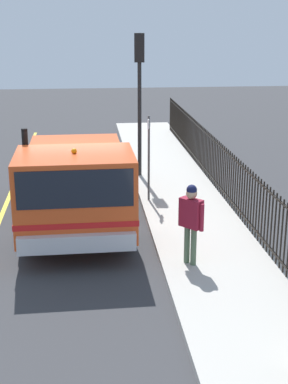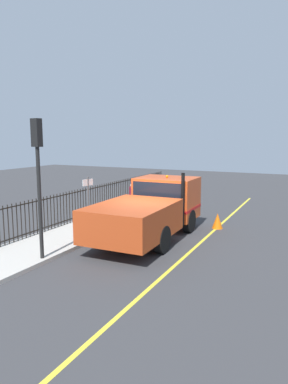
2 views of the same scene
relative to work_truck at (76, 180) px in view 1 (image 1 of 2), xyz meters
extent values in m
plane|color=#38383A|center=(-0.05, 0.72, -1.22)|extent=(56.71, 56.71, 0.00)
cube|color=#B7B2A8|center=(2.98, 0.72, -1.16)|extent=(2.49, 25.78, 0.13)
cube|color=#D84C1E|center=(0.02, -1.47, 0.13)|extent=(2.51, 1.96, 1.74)
cube|color=black|center=(0.02, -1.47, 0.51)|extent=(2.31, 2.00, 0.77)
cube|color=#B8411A|center=(-0.02, 1.79, -0.17)|extent=(2.53, 3.65, 1.14)
cube|color=silver|center=(0.04, -2.51, -0.59)|extent=(2.36, 0.23, 0.36)
cube|color=red|center=(0.02, -1.47, -0.26)|extent=(2.54, 1.98, 0.12)
cylinder|color=black|center=(1.14, -1.16, -0.74)|extent=(0.31, 0.96, 0.96)
cylinder|color=black|center=(-1.10, -1.19, -0.74)|extent=(0.31, 0.96, 0.96)
cylinder|color=black|center=(1.10, 1.80, -0.74)|extent=(0.31, 0.96, 0.96)
cylinder|color=black|center=(-1.14, 1.77, -0.74)|extent=(0.31, 0.96, 0.96)
sphere|color=orange|center=(0.02, -1.47, 1.05)|extent=(0.12, 0.12, 0.12)
cylinder|color=black|center=(-1.09, -0.42, 0.30)|extent=(0.14, 0.14, 2.09)
cube|color=maroon|center=(2.31, -2.60, 0.00)|extent=(0.47, 0.50, 0.59)
sphere|color=tan|center=(2.31, -2.60, 0.40)|extent=(0.22, 0.22, 0.22)
sphere|color=#14193F|center=(2.31, -2.60, 0.48)|extent=(0.21, 0.21, 0.21)
cylinder|color=#4C6047|center=(2.36, -2.66, -0.70)|extent=(0.12, 0.12, 0.79)
cylinder|color=#4C6047|center=(2.25, -2.54, -0.70)|extent=(0.12, 0.12, 0.79)
cylinder|color=maroon|center=(2.48, -2.80, -0.03)|extent=(0.09, 0.09, 0.56)
cylinder|color=maroon|center=(2.13, -2.40, -0.03)|extent=(0.09, 0.09, 0.56)
cylinder|color=black|center=(4.05, -3.20, -0.37)|extent=(0.04, 0.04, 1.45)
cylinder|color=black|center=(4.05, -3.00, -0.37)|extent=(0.04, 0.04, 1.45)
cylinder|color=black|center=(4.05, -2.79, -0.37)|extent=(0.04, 0.04, 1.45)
cylinder|color=black|center=(4.05, -2.58, -0.37)|extent=(0.04, 0.04, 1.45)
cylinder|color=black|center=(4.05, -2.38, -0.37)|extent=(0.04, 0.04, 1.45)
cylinder|color=black|center=(4.05, -2.17, -0.37)|extent=(0.04, 0.04, 1.45)
cylinder|color=black|center=(4.05, -1.96, -0.37)|extent=(0.04, 0.04, 1.45)
cylinder|color=black|center=(4.05, -1.76, -0.37)|extent=(0.04, 0.04, 1.45)
cylinder|color=black|center=(4.05, -1.55, -0.37)|extent=(0.04, 0.04, 1.45)
cylinder|color=black|center=(4.05, -1.34, -0.37)|extent=(0.04, 0.04, 1.45)
cylinder|color=black|center=(4.05, -1.14, -0.37)|extent=(0.04, 0.04, 1.45)
cylinder|color=black|center=(4.05, -0.93, -0.37)|extent=(0.04, 0.04, 1.45)
cylinder|color=black|center=(4.05, -0.72, -0.37)|extent=(0.04, 0.04, 1.45)
cylinder|color=black|center=(4.05, -0.52, -0.37)|extent=(0.04, 0.04, 1.45)
cylinder|color=black|center=(4.05, -0.31, -0.37)|extent=(0.04, 0.04, 1.45)
cylinder|color=black|center=(4.05, -0.10, -0.37)|extent=(0.04, 0.04, 1.45)
cylinder|color=black|center=(4.05, 0.10, -0.37)|extent=(0.04, 0.04, 1.45)
cylinder|color=black|center=(4.05, 0.31, -0.37)|extent=(0.04, 0.04, 1.45)
cylinder|color=black|center=(4.05, 0.52, -0.37)|extent=(0.04, 0.04, 1.45)
cylinder|color=black|center=(4.05, 0.72, -0.37)|extent=(0.04, 0.04, 1.45)
cylinder|color=black|center=(4.05, 0.93, -0.37)|extent=(0.04, 0.04, 1.45)
cylinder|color=black|center=(4.05, 1.14, -0.37)|extent=(0.04, 0.04, 1.45)
cylinder|color=black|center=(4.05, 1.34, -0.37)|extent=(0.04, 0.04, 1.45)
cylinder|color=black|center=(4.05, 1.55, -0.37)|extent=(0.04, 0.04, 1.45)
cylinder|color=black|center=(4.05, 1.76, -0.37)|extent=(0.04, 0.04, 1.45)
cylinder|color=black|center=(4.05, 1.96, -0.37)|extent=(0.04, 0.04, 1.45)
cylinder|color=black|center=(4.05, 2.17, -0.37)|extent=(0.04, 0.04, 1.45)
cylinder|color=black|center=(4.05, 2.38, -0.37)|extent=(0.04, 0.04, 1.45)
cylinder|color=black|center=(4.05, 2.58, -0.37)|extent=(0.04, 0.04, 1.45)
cylinder|color=black|center=(4.05, 2.79, -0.37)|extent=(0.04, 0.04, 1.45)
cylinder|color=black|center=(4.05, 3.00, -0.37)|extent=(0.04, 0.04, 1.45)
cylinder|color=black|center=(4.05, 3.20, -0.37)|extent=(0.04, 0.04, 1.45)
cylinder|color=black|center=(4.05, 3.41, -0.37)|extent=(0.04, 0.04, 1.45)
cylinder|color=black|center=(4.05, 3.62, -0.37)|extent=(0.04, 0.04, 1.45)
cylinder|color=black|center=(4.05, 3.82, -0.37)|extent=(0.04, 0.04, 1.45)
cylinder|color=black|center=(4.05, 4.03, -0.37)|extent=(0.04, 0.04, 1.45)
cylinder|color=black|center=(4.05, 4.24, -0.37)|extent=(0.04, 0.04, 1.45)
cylinder|color=black|center=(4.05, 4.44, -0.37)|extent=(0.04, 0.04, 1.45)
cylinder|color=black|center=(4.05, 4.65, -0.37)|extent=(0.04, 0.04, 1.45)
cylinder|color=black|center=(4.05, 4.86, -0.37)|extent=(0.04, 0.04, 1.45)
cylinder|color=black|center=(4.05, 5.06, -0.37)|extent=(0.04, 0.04, 1.45)
cylinder|color=black|center=(4.05, 5.27, -0.37)|extent=(0.04, 0.04, 1.45)
cylinder|color=black|center=(4.05, 5.48, -0.37)|extent=(0.04, 0.04, 1.45)
cylinder|color=black|center=(4.05, 5.68, -0.37)|extent=(0.04, 0.04, 1.45)
cylinder|color=black|center=(4.05, 5.89, -0.37)|extent=(0.04, 0.04, 1.45)
cylinder|color=black|center=(4.05, 6.10, -0.37)|extent=(0.04, 0.04, 1.45)
cylinder|color=black|center=(4.05, 6.30, -0.37)|extent=(0.04, 0.04, 1.45)
cylinder|color=black|center=(4.05, 6.51, -0.37)|extent=(0.04, 0.04, 1.45)
cylinder|color=black|center=(4.05, 6.72, -0.37)|extent=(0.04, 0.04, 1.45)
cylinder|color=black|center=(4.05, 6.92, -0.37)|extent=(0.04, 0.04, 1.45)
cylinder|color=black|center=(4.05, 7.13, -0.37)|extent=(0.04, 0.04, 1.45)
cylinder|color=black|center=(4.05, 7.34, -0.37)|extent=(0.04, 0.04, 1.45)
cylinder|color=black|center=(4.05, 7.54, -0.37)|extent=(0.04, 0.04, 1.45)
cylinder|color=black|center=(4.05, 7.75, -0.37)|extent=(0.04, 0.04, 1.45)
cylinder|color=black|center=(4.05, 7.96, -0.37)|extent=(0.04, 0.04, 1.45)
cylinder|color=black|center=(4.05, 8.16, -0.37)|extent=(0.04, 0.04, 1.45)
cylinder|color=black|center=(4.05, 8.37, -0.37)|extent=(0.04, 0.04, 1.45)
cylinder|color=black|center=(4.05, 8.58, -0.37)|extent=(0.04, 0.04, 1.45)
cylinder|color=black|center=(4.05, 8.78, -0.37)|extent=(0.04, 0.04, 1.45)
cylinder|color=black|center=(4.05, 8.99, -0.37)|extent=(0.04, 0.04, 1.45)
cylinder|color=black|center=(4.05, 9.20, -0.37)|extent=(0.04, 0.04, 1.45)
cylinder|color=black|center=(4.05, 9.41, -0.37)|extent=(0.04, 0.04, 1.45)
cylinder|color=black|center=(4.05, 9.61, -0.37)|extent=(0.04, 0.04, 1.45)
cylinder|color=black|center=(4.05, 9.82, -0.37)|extent=(0.04, 0.04, 1.45)
cylinder|color=black|center=(4.05, 10.03, -0.37)|extent=(0.04, 0.04, 1.45)
cylinder|color=black|center=(4.05, 10.23, -0.37)|extent=(0.04, 0.04, 1.45)
cylinder|color=black|center=(4.05, 10.44, -0.37)|extent=(0.04, 0.04, 1.45)
cylinder|color=black|center=(4.05, 10.65, -0.37)|extent=(0.04, 0.04, 1.45)
cylinder|color=black|center=(4.05, 10.85, -0.37)|extent=(0.04, 0.04, 1.45)
cylinder|color=black|center=(4.05, 11.06, -0.37)|extent=(0.04, 0.04, 1.45)
cylinder|color=black|center=(4.05, 11.27, -0.37)|extent=(0.04, 0.04, 1.45)
cylinder|color=black|center=(4.05, 11.47, -0.37)|extent=(0.04, 0.04, 1.45)
cylinder|color=black|center=(4.05, 11.68, -0.37)|extent=(0.04, 0.04, 1.45)
cube|color=black|center=(4.05, 0.72, 0.24)|extent=(0.04, 21.91, 0.04)
cube|color=black|center=(4.05, 0.72, -0.92)|extent=(0.04, 21.91, 0.04)
cylinder|color=black|center=(1.95, 4.25, 1.09)|extent=(0.12, 0.12, 4.38)
cube|color=black|center=(1.95, 4.25, 2.86)|extent=(0.33, 0.25, 0.85)
sphere|color=red|center=(1.95, 4.25, 3.11)|extent=(0.16, 0.16, 0.16)
sphere|color=yellow|center=(1.95, 4.25, 2.86)|extent=(0.16, 0.16, 0.16)
sphere|color=green|center=(1.95, 4.25, 2.60)|extent=(0.16, 0.16, 0.16)
cylinder|color=#4C4C4C|center=(1.95, 1.66, 0.07)|extent=(0.06, 0.06, 2.34)
cube|color=white|center=(1.95, 1.66, 1.04)|extent=(0.13, 0.50, 0.24)
camera|label=1|loc=(0.28, -12.89, 3.67)|focal=52.21mm
camera|label=2|loc=(-5.73, 12.59, 2.74)|focal=33.18mm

